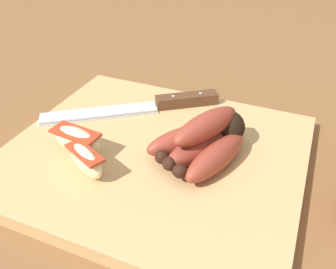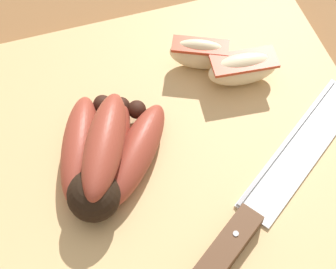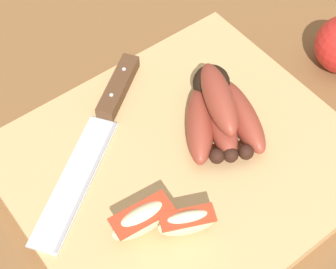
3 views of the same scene
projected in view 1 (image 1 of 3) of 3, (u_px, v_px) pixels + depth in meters
ground_plane at (153, 153)px, 0.51m from camera, size 6.00×6.00×0.00m
cutting_board at (154, 156)px, 0.49m from camera, size 0.39×0.34×0.02m
banana_bunch at (205, 140)px, 0.46m from camera, size 0.13×0.14×0.06m
chefs_knife at (157, 105)px, 0.57m from camera, size 0.25×0.18×0.02m
apple_wedge_near at (86, 160)px, 0.43m from camera, size 0.07×0.04×0.04m
apple_wedge_middle at (77, 140)px, 0.47m from camera, size 0.07×0.03×0.04m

